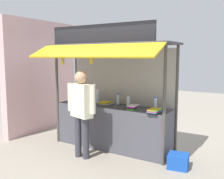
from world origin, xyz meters
The scene contains 17 objects.
ground_plane centered at (0.00, 0.00, 0.00)m, with size 20.00×20.00×0.00m, color #9E9384.
stall_counter centered at (0.00, 0.00, 0.46)m, with size 2.54×0.61×0.92m, color #4C4C56.
stall_structure centered at (0.00, 0.07, 1.54)m, with size 2.74×1.43×2.57m.
water_bottle_back_right centered at (0.02, 0.21, 1.03)m, with size 0.07×0.07×0.25m.
water_bottle_back_left centered at (-0.44, 0.11, 1.06)m, with size 0.09×0.09×0.31m.
water_bottle_front_left centered at (-0.98, 0.20, 1.03)m, with size 0.07×0.07×0.24m.
water_bottle_mid_left centered at (0.91, 0.17, 1.03)m, with size 0.07×0.07×0.25m.
water_bottle_rear_center centered at (-0.73, 0.20, 1.04)m, with size 0.08×0.08×0.28m.
water_bottle_mid_right centered at (0.39, 0.00, 1.02)m, with size 0.07×0.07×0.23m.
magazine_stack_left centered at (-0.15, 0.00, 0.95)m, with size 0.24×0.31×0.08m.
magazine_stack_front_right centered at (0.56, -0.12, 0.96)m, with size 0.19×0.26×0.09m.
magazine_stack_far_right centered at (1.05, -0.22, 0.96)m, with size 0.24×0.31×0.08m.
banana_bunch_inner_right centered at (-0.24, -0.41, 1.89)m, with size 0.11×0.11×0.28m.
banana_bunch_rightmost centered at (-0.99, -0.40, 1.86)m, with size 0.10×0.11×0.31m.
vendor_person centered at (-0.21, -0.78, 1.02)m, with size 0.64×0.34×1.69m.
plastic_crate centered at (1.54, -0.27, 0.12)m, with size 0.35×0.35×0.24m, color #194CB2.
neighbour_wall centered at (-2.38, 0.30, 1.44)m, with size 0.20×2.40×2.88m, color beige.
Camera 1 is at (2.83, -4.63, 1.96)m, focal length 41.69 mm.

